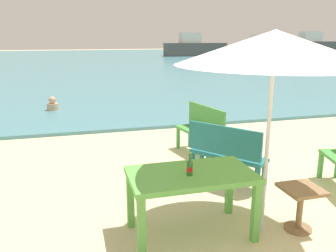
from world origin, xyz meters
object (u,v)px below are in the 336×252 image
object	(u,v)px
beer_bottle_amber	(190,167)
boat_cargo_ship	(313,46)
patio_umbrella	(275,48)
boat_tanker	(265,49)
swimmer_person	(53,105)
bench_teal_center	(226,151)
boat_barge	(194,48)
picnic_table_green	(191,182)
side_table_wood	(300,202)
bench_green_right	(202,128)

from	to	relation	value
beer_bottle_amber	boat_cargo_ship	bearing A→B (deg)	51.07
patio_umbrella	boat_tanker	distance (m)	35.52
patio_umbrella	swimmer_person	world-z (taller)	patio_umbrella
bench_teal_center	boat_tanker	size ratio (longest dim) A/B	0.18
beer_bottle_amber	boat_barge	distance (m)	36.71
picnic_table_green	bench_teal_center	distance (m)	1.54
boat_cargo_ship	beer_bottle_amber	bearing A→B (deg)	-128.93
beer_bottle_amber	swimmer_person	bearing A→B (deg)	103.35
beer_bottle_amber	side_table_wood	size ratio (longest dim) A/B	0.49
side_table_wood	bench_teal_center	bearing A→B (deg)	101.44
patio_umbrella	bench_green_right	distance (m)	3.20
bench_teal_center	boat_cargo_ship	bearing A→B (deg)	51.07
boat_tanker	boat_barge	distance (m)	7.63
bench_green_right	boat_barge	xyz separation A→B (m)	(11.17, 31.89, 0.44)
side_table_wood	boat_cargo_ship	size ratio (longest dim) A/B	0.07
picnic_table_green	swimmer_person	world-z (taller)	picnic_table_green
picnic_table_green	side_table_wood	xyz separation A→B (m)	(1.26, -0.26, -0.30)
picnic_table_green	boat_barge	bearing A→B (deg)	70.40
bench_teal_center	boat_barge	size ratio (longest dim) A/B	0.17
boat_tanker	beer_bottle_amber	bearing A→B (deg)	-121.62
patio_umbrella	picnic_table_green	bearing A→B (deg)	168.75
swimmer_person	boat_cargo_ship	world-z (taller)	boat_cargo_ship
picnic_table_green	boat_barge	xyz separation A→B (m)	(12.29, 34.50, 0.33)
patio_umbrella	boat_tanker	bearing A→B (deg)	59.66
beer_bottle_amber	bench_teal_center	xyz separation A→B (m)	(1.01, 1.26, -0.31)
picnic_table_green	boat_tanker	distance (m)	35.79
side_table_wood	boat_cargo_ship	xyz separation A→B (m)	(26.34, 34.43, 0.70)
beer_bottle_amber	boat_cargo_ship	xyz separation A→B (m)	(27.65, 34.23, 0.20)
side_table_wood	bench_green_right	bearing A→B (deg)	92.90
patio_umbrella	swimmer_person	distance (m)	8.25
boat_tanker	boat_barge	size ratio (longest dim) A/B	0.93
patio_umbrella	boat_barge	distance (m)	36.53
picnic_table_green	side_table_wood	distance (m)	1.32
patio_umbrella	boat_barge	world-z (taller)	boat_barge
bench_teal_center	bench_green_right	size ratio (longest dim) A/B	0.94
beer_bottle_amber	boat_tanker	distance (m)	35.87
boat_barge	bench_green_right	bearing A→B (deg)	-109.30
boat_barge	boat_cargo_ship	bearing A→B (deg)	-1.27
boat_tanker	boat_barge	xyz separation A→B (m)	(-6.48, 4.03, 0.06)
swimmer_person	boat_barge	world-z (taller)	boat_barge
side_table_wood	bench_teal_center	xyz separation A→B (m)	(-0.29, 1.45, 0.19)
patio_umbrella	bench_green_right	xyz separation A→B (m)	(0.29, 2.78, -1.58)
bench_green_right	boat_barge	distance (m)	33.80
picnic_table_green	beer_bottle_amber	size ratio (longest dim) A/B	5.28
bench_green_right	boat_tanker	xyz separation A→B (m)	(17.65, 27.87, 0.38)
bench_teal_center	boat_cargo_ship	size ratio (longest dim) A/B	0.16
boat_cargo_ship	picnic_table_green	bearing A→B (deg)	-128.94
bench_green_right	swimmer_person	size ratio (longest dim) A/B	3.04
picnic_table_green	patio_umbrella	xyz separation A→B (m)	(0.83, -0.17, 1.47)
bench_green_right	boat_tanker	size ratio (longest dim) A/B	0.19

